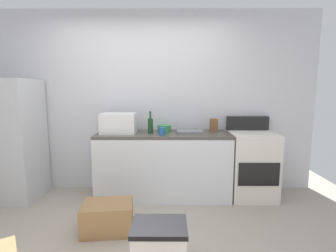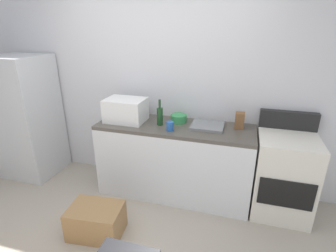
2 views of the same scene
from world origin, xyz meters
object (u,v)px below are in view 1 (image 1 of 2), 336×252
Objects in this scene: microwave at (119,123)px; storage_bin at (159,245)px; coffee_mug at (162,131)px; cardboard_box_medium at (108,217)px; stove_oven at (251,164)px; refrigerator at (12,140)px; knife_block at (214,125)px; mixing_bowl at (164,128)px; wine_bottle at (150,125)px.

storage_bin is at bearing -67.18° from microwave.
cardboard_box_medium is (-0.55, -0.74, -0.80)m from coffee_mug.
microwave reaches higher than stove_oven.
knife_block is (2.76, 0.18, 0.18)m from refrigerator.
wine_bottle is at bearing -140.97° from mixing_bowl.
stove_oven is at bearing -13.22° from knife_block.
microwave is at bearing -167.44° from mixing_bowl.
stove_oven is 1.33m from coffee_mug.
refrigerator is at bearing 177.00° from coffee_mug.
storage_bin is (0.57, -0.54, 0.04)m from cardboard_box_medium.
knife_block is at bearing 3.64° from refrigerator.
storage_bin is (2.05, -1.39, -0.62)m from refrigerator.
mixing_bowl is at bearing 60.54° from cardboard_box_medium.
stove_oven is 1.91m from storage_bin.
stove_oven is 11.00× the size of coffee_mug.
wine_bottle is 0.89m from knife_block.
stove_oven reaches higher than cardboard_box_medium.
knife_block is 1.90m from storage_bin.
stove_oven is at bearing 0.55° from microwave.
coffee_mug is at bearing -39.65° from wine_bottle.
wine_bottle is at bearing 140.35° from coffee_mug.
microwave is at bearing 1.48° from refrigerator.
wine_bottle is 0.58× the size of cardboard_box_medium.
coffee_mug is (2.04, -0.11, 0.14)m from refrigerator.
wine_bottle is (-1.39, -0.03, 0.54)m from stove_oven.
mixing_bowl is (-1.21, 0.12, 0.48)m from stove_oven.
refrigerator is 1.47m from microwave.
microwave is 0.89× the size of cardboard_box_medium.
refrigerator is 3.14× the size of cardboard_box_medium.
mixing_bowl is 1.42m from cardboard_box_medium.
knife_block is (1.31, 0.14, -0.05)m from microwave.
coffee_mug reaches higher than cardboard_box_medium.
mixing_bowl is (2.06, 0.17, 0.13)m from refrigerator.
stove_oven is 5.79× the size of mixing_bowl.
stove_oven is (3.27, 0.06, -0.35)m from refrigerator.
refrigerator is 8.55× the size of mixing_bowl.
cardboard_box_medium is at bearing -119.46° from mixing_bowl.
stove_oven reaches higher than mixing_bowl.
wine_bottle is 1.58× the size of mixing_bowl.
microwave reaches higher than coffee_mug.
coffee_mug is 0.19× the size of cardboard_box_medium.
knife_block is 0.95× the size of mixing_bowl.
storage_bin is at bearing -34.15° from refrigerator.
coffee_mug reaches higher than storage_bin.
refrigerator is 2.04m from coffee_mug.
coffee_mug is 1.22m from cardboard_box_medium.
coffee_mug is 1.49m from storage_bin.
knife_block is at bearing 9.73° from wine_bottle.
cardboard_box_medium is at bearing -114.27° from wine_bottle.
coffee_mug is at bearing -13.81° from microwave.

